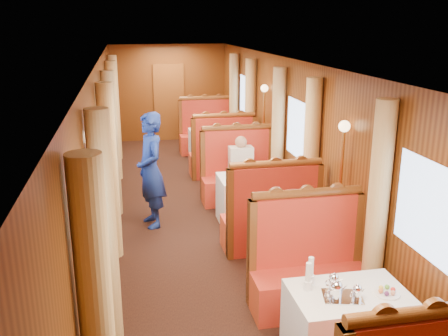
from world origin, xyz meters
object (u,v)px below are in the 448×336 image
object	(u,v)px
banquette_near_aft	(308,272)
steward	(151,170)
banquette_mid_fwd	(271,221)
passenger	(241,163)
tea_tray	(342,297)
fruit_plate	(387,292)
banquette_far_aft	(206,135)
banquette_mid_aft	(238,177)
rose_vase_mid	(252,166)
teapot_back	(333,283)
table_mid	(252,199)
table_near	(347,329)
table_far	(214,147)
banquette_far_fwd	(222,156)
teapot_left	(336,293)
rose_vase_far	(212,122)
teapot_right	(357,294)

from	to	relation	value
banquette_near_aft	steward	bearing A→B (deg)	120.20
banquette_mid_fwd	passenger	bearing A→B (deg)	90.00
banquette_mid_fwd	tea_tray	world-z (taller)	banquette_mid_fwd
banquette_mid_fwd	fruit_plate	size ratio (longest dim) A/B	5.68
banquette_far_aft	passenger	size ratio (longest dim) A/B	1.76
banquette_mid_aft	rose_vase_mid	xyz separation A→B (m)	(-0.01, -1.00, 0.50)
teapot_back	banquette_near_aft	bearing A→B (deg)	80.61
table_mid	banquette_mid_aft	bearing A→B (deg)	90.00
table_mid	teapot_back	size ratio (longest dim) A/B	7.14
table_mid	banquette_mid_fwd	size ratio (longest dim) A/B	0.78
banquette_far_aft	passenger	distance (m)	3.73
banquette_mid_aft	passenger	bearing A→B (deg)	-90.00
teapot_back	steward	bearing A→B (deg)	110.00
table_near	table_far	xyz separation A→B (m)	(0.00, 7.00, 0.00)
rose_vase_mid	passenger	size ratio (longest dim) A/B	0.47
table_far	banquette_mid_aft	bearing A→B (deg)	-90.00
banquette_mid_aft	tea_tray	size ratio (longest dim) A/B	3.94
banquette_mid_aft	table_near	bearing A→B (deg)	-90.00
tea_tray	teapot_back	bearing A→B (deg)	98.88
banquette_near_aft	table_mid	size ratio (longest dim) A/B	1.28
banquette_near_aft	banquette_far_fwd	world-z (taller)	same
table_far	teapot_left	world-z (taller)	teapot_left
banquette_mid_aft	rose_vase_far	xyz separation A→B (m)	(-0.03, 2.51, 0.50)
banquette_far_fwd	table_near	bearing A→B (deg)	-90.00
tea_tray	teapot_right	distance (m)	0.13
table_near	banquette_mid_aft	size ratio (longest dim) A/B	0.78
table_mid	rose_vase_far	distance (m)	3.57
table_near	banquette_mid_fwd	world-z (taller)	banquette_mid_fwd
table_near	rose_vase_mid	size ratio (longest dim) A/B	2.92
table_near	teapot_right	size ratio (longest dim) A/B	7.71
steward	rose_vase_far	bearing A→B (deg)	141.79
banquette_near_aft	teapot_left	world-z (taller)	banquette_near_aft
banquette_mid_aft	tea_tray	bearing A→B (deg)	-91.29
banquette_far_aft	rose_vase_far	size ratio (longest dim) A/B	3.72
banquette_near_aft	steward	distance (m)	3.13
teapot_right	steward	size ratio (longest dim) A/B	0.08
banquette_mid_aft	steward	bearing A→B (deg)	-152.12
table_mid	banquette_far_aft	size ratio (longest dim) A/B	0.78
teapot_right	steward	bearing A→B (deg)	96.45
table_near	tea_tray	size ratio (longest dim) A/B	3.09
banquette_far_aft	teapot_back	size ratio (longest dim) A/B	9.12
banquette_far_aft	tea_tray	bearing A→B (deg)	-90.73
banquette_far_fwd	rose_vase_far	distance (m)	1.16
banquette_far_fwd	banquette_near_aft	bearing A→B (deg)	-90.00
banquette_far_aft	fruit_plate	size ratio (longest dim) A/B	5.68
teapot_back	fruit_plate	bearing A→B (deg)	-22.48
tea_tray	teapot_right	bearing A→B (deg)	-29.80
teapot_back	teapot_left	bearing A→B (deg)	-108.05
banquette_mid_fwd	banquette_far_aft	distance (m)	5.53
teapot_right	teapot_left	bearing A→B (deg)	154.38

